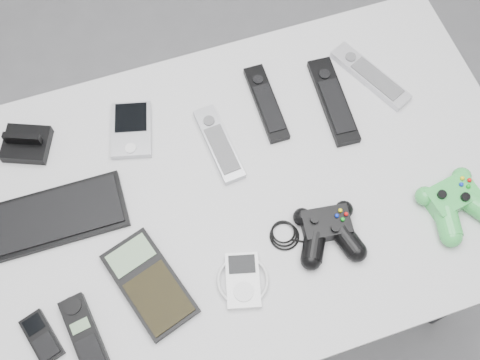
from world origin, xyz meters
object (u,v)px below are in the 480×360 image
object	(u,v)px
pda	(131,129)
mp3_player	(243,280)
remote_black_b	(333,100)
pda_keyboard	(53,217)
desk	(252,199)
calculator	(149,283)
controller_green	(456,202)
controller_black	(328,230)
remote_black_a	(266,103)
cordless_handset	(85,335)
remote_silver_a	(219,143)
mobile_phone	(42,337)
remote_silver_b	(370,75)

from	to	relation	value
pda	mp3_player	distance (m)	0.39
remote_black_b	mp3_player	world-z (taller)	remote_black_b
pda_keyboard	mp3_player	size ratio (longest dim) A/B	2.72
desk	mp3_player	bearing A→B (deg)	-114.31
desk	mp3_player	distance (m)	0.21
pda	remote_black_b	distance (m)	0.43
calculator	controller_green	xyz separation A→B (m)	(0.60, -0.04, 0.01)
desk	controller_black	xyz separation A→B (m)	(0.10, -0.14, 0.08)
remote_black_a	controller_black	distance (m)	0.31
desk	remote_black_b	distance (m)	0.27
cordless_handset	mp3_player	distance (m)	0.30
desk	pda_keyboard	world-z (taller)	pda_keyboard
remote_silver_a	controller_black	world-z (taller)	controller_black
desk	pda_keyboard	distance (m)	0.40
remote_black_a	controller_black	xyz separation A→B (m)	(0.01, -0.31, 0.01)
pda	controller_black	world-z (taller)	controller_black
mobile_phone	mp3_player	xyz separation A→B (m)	(0.37, -0.02, 0.00)
controller_black	remote_black_b	bearing A→B (deg)	73.41
pda_keyboard	controller_green	size ratio (longest dim) A/B	1.95
pda_keyboard	pda	distance (m)	0.24
remote_silver_b	mp3_player	distance (m)	0.53
remote_silver_b	controller_black	xyz separation A→B (m)	(-0.22, -0.30, 0.01)
pda_keyboard	remote_silver_b	distance (m)	0.72
calculator	pda	bearing A→B (deg)	64.23
pda	remote_black_a	distance (m)	0.29
remote_black_a	mp3_player	distance (m)	0.38
pda	mp3_player	size ratio (longest dim) A/B	1.23
cordless_handset	pda	bearing A→B (deg)	55.86
pda_keyboard	remote_silver_a	size ratio (longest dim) A/B	1.57
pda_keyboard	controller_black	size ratio (longest dim) A/B	1.30
mp3_player	controller_black	bearing A→B (deg)	26.48
cordless_handset	controller_black	distance (m)	0.48
remote_black_b	calculator	distance (m)	0.54
remote_black_b	mobile_phone	distance (m)	0.74
mobile_phone	pda	bearing A→B (deg)	37.45
controller_green	mobile_phone	bearing A→B (deg)	170.47
remote_black_b	mp3_player	bearing A→B (deg)	-130.90
remote_silver_b	pda	bearing A→B (deg)	151.46
remote_silver_a	remote_silver_b	xyz separation A→B (m)	(0.36, 0.05, 0.00)
remote_silver_a	remote_black_b	bearing A→B (deg)	-0.10
remote_silver_a	remote_black_b	size ratio (longest dim) A/B	0.84
pda	controller_green	bearing A→B (deg)	-18.57
remote_silver_b	mobile_phone	xyz separation A→B (m)	(-0.78, -0.32, -0.00)
desk	mobile_phone	world-z (taller)	mobile_phone
remote_black_b	controller_green	xyz separation A→B (m)	(0.13, -0.29, 0.01)
remote_silver_b	calculator	distance (m)	0.64
calculator	controller_green	bearing A→B (deg)	-20.96
remote_silver_b	calculator	bearing A→B (deg)	-177.87
remote_silver_a	mp3_player	distance (m)	0.29
desk	remote_silver_b	xyz separation A→B (m)	(0.33, 0.16, 0.07)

